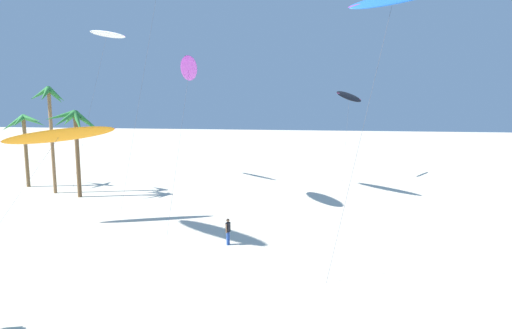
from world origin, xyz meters
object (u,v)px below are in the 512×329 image
at_px(palm_tree_2, 75,126).
at_px(flying_kite_5, 349,97).
at_px(palm_tree_1, 25,128).
at_px(flying_kite_7, 107,34).
at_px(palm_tree_0, 50,107).
at_px(flying_kite_2, 59,135).
at_px(flying_kite_4, 189,69).
at_px(person_near_right, 228,230).

relative_size(palm_tree_2, flying_kite_5, 0.77).
bearing_deg(palm_tree_1, flying_kite_7, 39.95).
bearing_deg(palm_tree_1, palm_tree_0, -25.25).
distance_m(flying_kite_2, flying_kite_4, 11.74).
relative_size(palm_tree_0, flying_kite_7, 0.59).
bearing_deg(flying_kite_7, flying_kite_5, 16.16).
bearing_deg(flying_kite_7, palm_tree_0, -102.81).
xyz_separation_m(palm_tree_0, palm_tree_1, (-4.92, 2.32, -2.24)).
relative_size(flying_kite_4, flying_kite_5, 1.22).
xyz_separation_m(flying_kite_2, flying_kite_4, (7.14, 7.72, 5.21)).
bearing_deg(flying_kite_5, palm_tree_0, -151.29).
bearing_deg(palm_tree_1, flying_kite_5, 21.76).
distance_m(palm_tree_2, flying_kite_4, 12.49).
bearing_deg(flying_kite_7, person_near_right, -46.09).
distance_m(palm_tree_2, flying_kite_2, 9.28).
bearing_deg(palm_tree_0, flying_kite_4, -6.63).
bearing_deg(flying_kite_2, palm_tree_1, 137.23).
distance_m(palm_tree_1, flying_kite_5, 36.47).
height_order(palm_tree_2, flying_kite_5, flying_kite_5).
bearing_deg(palm_tree_1, flying_kite_4, -11.54).
xyz_separation_m(palm_tree_2, person_near_right, (17.46, -10.70, -5.82)).
relative_size(palm_tree_0, flying_kite_5, 0.98).
bearing_deg(flying_kite_4, palm_tree_0, 173.37).
height_order(palm_tree_2, flying_kite_7, flying_kite_7).
relative_size(palm_tree_1, flying_kite_5, 0.73).
bearing_deg(flying_kite_5, person_near_right, -105.80).
xyz_separation_m(palm_tree_2, flying_kite_4, (11.45, -0.50, 4.98)).
relative_size(flying_kite_2, person_near_right, 4.47).
height_order(flying_kite_5, person_near_right, flying_kite_5).
distance_m(flying_kite_5, person_near_right, 30.13).
height_order(palm_tree_2, flying_kite_2, palm_tree_2).
bearing_deg(palm_tree_1, palm_tree_2, -22.92).
bearing_deg(palm_tree_2, flying_kite_4, -2.49).
height_order(palm_tree_2, person_near_right, palm_tree_2).
xyz_separation_m(palm_tree_1, flying_kite_4, (19.87, -4.06, 5.43)).
relative_size(palm_tree_1, person_near_right, 4.65).
bearing_deg(flying_kite_2, person_near_right, -10.69).
distance_m(palm_tree_1, person_near_right, 30.03).
xyz_separation_m(flying_kite_5, person_near_right, (-7.84, -27.72, -8.81)).
bearing_deg(flying_kite_2, flying_kite_4, 47.25).
distance_m(palm_tree_0, palm_tree_2, 4.12).
height_order(flying_kite_7, person_near_right, flying_kite_7).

